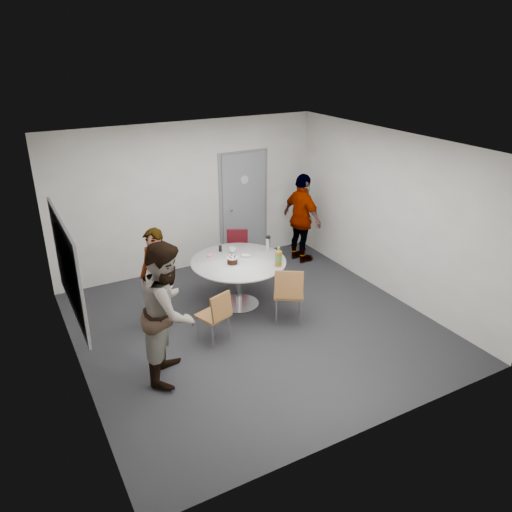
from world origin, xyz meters
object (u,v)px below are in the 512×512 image
chair_near_left (216,313)px  table (240,267)px  door (244,206)px  person_left (168,311)px  chair_near_right (289,290)px  person_main (156,279)px  person_right (302,219)px  whiteboard (68,267)px  chair_far (237,248)px

chair_near_left → table: bearing=26.3°
door → person_left: door is taller
chair_near_left → chair_near_right: bearing=-21.7°
person_main → table: bearing=60.0°
door → person_right: 1.15m
person_main → person_left: 1.24m
person_right → chair_near_left: bearing=118.5°
person_main → person_right: 3.35m
chair_near_left → person_main: 1.06m
person_main → whiteboard: bearing=-95.3°
person_right → chair_far: bearing=81.1°
chair_near_left → chair_near_right: 1.16m
person_left → chair_far: bearing=-12.9°
door → person_right: bearing=-41.6°
person_left → chair_near_left: bearing=-35.8°
door → chair_near_left: bearing=-124.3°
table → chair_far: (0.48, 1.08, -0.17)m
chair_near_left → chair_far: (1.28, 1.89, 0.03)m
chair_near_right → person_main: bearing=-174.6°
door → chair_far: 1.00m
person_right → chair_near_right: bearing=135.6°
table → person_main: size_ratio=0.98×
door → chair_near_right: 2.75m
person_left → person_right: size_ratio=1.06×
chair_far → whiteboard: bearing=53.7°
door → person_main: bearing=-143.2°
door → chair_far: bearing=-125.1°
chair_near_left → person_left: 0.98m
whiteboard → person_right: size_ratio=1.11×
chair_far → person_main: person_main is taller
chair_far → person_left: bearing=73.9°
table → person_right: 2.10m
whiteboard → chair_near_left: 2.06m
whiteboard → table: whiteboard is taller
chair_far → person_right: 1.39m
table → chair_near_right: 0.94m
chair_near_left → chair_far: chair_far is taller
table → person_right: (1.83, 1.03, 0.18)m
chair_near_left → person_right: (2.62, 1.84, 0.38)m
whiteboard → chair_near_right: (2.95, -0.36, -0.89)m
person_main → person_left: size_ratio=0.84×
whiteboard → person_main: 1.49m
chair_near_left → person_left: bearing=-175.0°
whiteboard → chair_near_left: (1.79, -0.31, -0.97)m
table → person_main: person_main is taller
whiteboard → person_left: (0.99, -0.68, -0.54)m
chair_near_left → person_main: (-0.57, 0.84, 0.29)m
door → chair_near_left: (-1.77, -2.60, -0.55)m
person_main → person_left: bearing=-39.4°
chair_near_right → person_main: (-1.73, 0.89, 0.21)m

